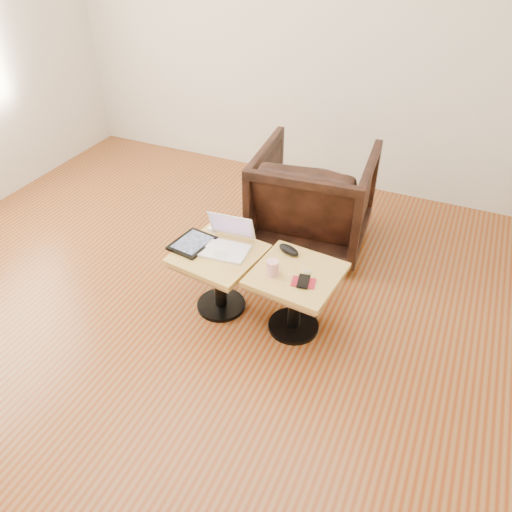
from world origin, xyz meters
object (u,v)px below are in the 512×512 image
at_px(side_table_left, 219,267).
at_px(striped_cup, 273,268).
at_px(laptop, 227,242).
at_px(side_table_right, 296,287).
at_px(armchair, 313,198).

distance_m(side_table_left, striped_cup, 0.42).
xyz_separation_m(side_table_left, laptop, (0.02, 0.07, 0.15)).
distance_m(side_table_left, side_table_right, 0.51).
height_order(side_table_left, armchair, armchair).
distance_m(side_table_left, laptop, 0.17).
bearing_deg(side_table_right, armchair, 108.94).
distance_m(laptop, armchair, 0.95).
height_order(laptop, striped_cup, laptop).
bearing_deg(striped_cup, laptop, 160.45).
distance_m(laptop, striped_cup, 0.38).
bearing_deg(laptop, striped_cup, -24.51).
bearing_deg(side_table_right, laptop, 179.29).
bearing_deg(striped_cup, armchair, 95.55).
relative_size(side_table_right, striped_cup, 5.67).
height_order(side_table_right, laptop, laptop).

